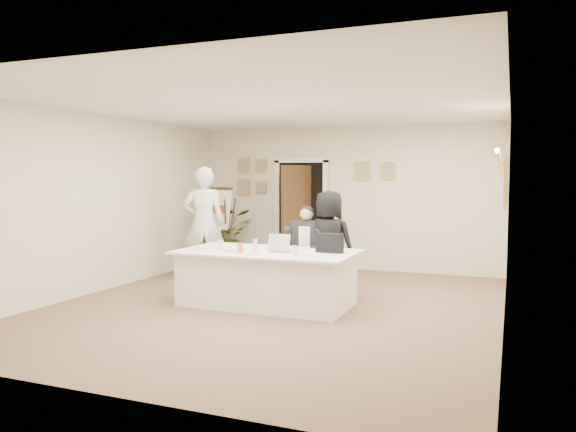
# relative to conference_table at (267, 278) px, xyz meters

# --- Properties ---
(floor) EXTENTS (7.00, 7.00, 0.00)m
(floor) POSITION_rel_conference_table_xyz_m (0.14, -0.02, -0.39)
(floor) COLOR brown
(floor) RESTS_ON ground
(ceiling) EXTENTS (6.00, 7.00, 0.02)m
(ceiling) POSITION_rel_conference_table_xyz_m (0.14, -0.02, 2.41)
(ceiling) COLOR white
(ceiling) RESTS_ON wall_back
(wall_back) EXTENTS (6.00, 0.10, 2.80)m
(wall_back) POSITION_rel_conference_table_xyz_m (0.14, 3.48, 1.01)
(wall_back) COLOR white
(wall_back) RESTS_ON floor
(wall_front) EXTENTS (6.00, 0.10, 2.80)m
(wall_front) POSITION_rel_conference_table_xyz_m (0.14, -3.52, 1.01)
(wall_front) COLOR white
(wall_front) RESTS_ON floor
(wall_left) EXTENTS (0.10, 7.00, 2.80)m
(wall_left) POSITION_rel_conference_table_xyz_m (-2.86, -0.02, 1.01)
(wall_left) COLOR white
(wall_left) RESTS_ON floor
(wall_right) EXTENTS (0.10, 7.00, 2.80)m
(wall_right) POSITION_rel_conference_table_xyz_m (3.14, -0.02, 1.01)
(wall_right) COLOR white
(wall_right) RESTS_ON floor
(doorway) EXTENTS (1.14, 0.86, 2.20)m
(doorway) POSITION_rel_conference_table_xyz_m (-0.75, 3.30, 0.65)
(doorway) COLOR black
(doorway) RESTS_ON floor
(pictures_back_wall) EXTENTS (3.40, 0.06, 0.80)m
(pictures_back_wall) POSITION_rel_conference_table_xyz_m (-0.66, 3.45, 1.46)
(pictures_back_wall) COLOR gold
(pictures_back_wall) RESTS_ON wall_back
(pictures_right_wall) EXTENTS (0.06, 2.20, 0.80)m
(pictures_right_wall) POSITION_rel_conference_table_xyz_m (3.11, 1.18, 1.36)
(pictures_right_wall) COLOR gold
(pictures_right_wall) RESTS_ON wall_right
(wall_sconce) EXTENTS (0.20, 0.30, 0.24)m
(wall_sconce) POSITION_rel_conference_table_xyz_m (3.04, 1.18, 1.71)
(wall_sconce) COLOR gold
(wall_sconce) RESTS_ON wall_right
(conference_table) EXTENTS (2.50, 1.34, 0.78)m
(conference_table) POSITION_rel_conference_table_xyz_m (0.00, 0.00, 0.00)
(conference_table) COLOR white
(conference_table) RESTS_ON floor
(seated_man) EXTENTS (0.74, 0.76, 1.39)m
(seated_man) POSITION_rel_conference_table_xyz_m (0.26, 0.89, 0.30)
(seated_man) COLOR black
(seated_man) RESTS_ON floor
(flip_chart) EXTENTS (0.57, 0.42, 1.57)m
(flip_chart) POSITION_rel_conference_table_xyz_m (-2.04, 2.46, 0.34)
(flip_chart) COLOR #331E10
(flip_chart) RESTS_ON floor
(standing_man) EXTENTS (0.87, 0.76, 2.00)m
(standing_man) POSITION_rel_conference_table_xyz_m (-1.85, 1.43, 0.61)
(standing_man) COLOR white
(standing_man) RESTS_ON floor
(standing_woman) EXTENTS (0.83, 0.57, 1.61)m
(standing_woman) POSITION_rel_conference_table_xyz_m (0.64, 0.88, 0.41)
(standing_woman) COLOR black
(standing_woman) RESTS_ON floor
(potted_palm) EXTENTS (1.37, 1.37, 1.16)m
(potted_palm) POSITION_rel_conference_table_xyz_m (-2.37, 3.18, 0.18)
(potted_palm) COLOR #316521
(potted_palm) RESTS_ON floor
(laptop) EXTENTS (0.33, 0.36, 0.28)m
(laptop) POSITION_rel_conference_table_xyz_m (0.23, 0.01, 0.52)
(laptop) COLOR #B7BABC
(laptop) RESTS_ON conference_table
(laptop_bag) EXTENTS (0.39, 0.14, 0.27)m
(laptop_bag) POSITION_rel_conference_table_xyz_m (0.88, 0.13, 0.51)
(laptop_bag) COLOR black
(laptop_bag) RESTS_ON conference_table
(paper_stack) EXTENTS (0.29, 0.22, 0.03)m
(paper_stack) POSITION_rel_conference_table_xyz_m (0.70, -0.26, 0.40)
(paper_stack) COLOR white
(paper_stack) RESTS_ON conference_table
(plate_left) EXTENTS (0.23, 0.23, 0.01)m
(plate_left) POSITION_rel_conference_table_xyz_m (-0.93, -0.22, 0.39)
(plate_left) COLOR white
(plate_left) RESTS_ON conference_table
(plate_mid) EXTENTS (0.30, 0.30, 0.01)m
(plate_mid) POSITION_rel_conference_table_xyz_m (-0.45, -0.31, 0.39)
(plate_mid) COLOR white
(plate_mid) RESTS_ON conference_table
(plate_near) EXTENTS (0.29, 0.29, 0.01)m
(plate_near) POSITION_rel_conference_table_xyz_m (-0.02, -0.41, 0.39)
(plate_near) COLOR white
(plate_near) RESTS_ON conference_table
(glass_a) EXTENTS (0.08, 0.08, 0.14)m
(glass_a) POSITION_rel_conference_table_xyz_m (-0.67, -0.12, 0.45)
(glass_a) COLOR silver
(glass_a) RESTS_ON conference_table
(glass_b) EXTENTS (0.09, 0.09, 0.14)m
(glass_b) POSITION_rel_conference_table_xyz_m (-0.01, -0.37, 0.45)
(glass_b) COLOR silver
(glass_b) RESTS_ON conference_table
(glass_c) EXTENTS (0.07, 0.07, 0.14)m
(glass_c) POSITION_rel_conference_table_xyz_m (0.55, -0.34, 0.45)
(glass_c) COLOR silver
(glass_c) RESTS_ON conference_table
(glass_d) EXTENTS (0.08, 0.08, 0.14)m
(glass_d) POSITION_rel_conference_table_xyz_m (-0.26, 0.17, 0.45)
(glass_d) COLOR silver
(glass_d) RESTS_ON conference_table
(oj_glass) EXTENTS (0.08, 0.08, 0.13)m
(oj_glass) POSITION_rel_conference_table_xyz_m (-0.23, -0.37, 0.45)
(oj_glass) COLOR orange
(oj_glass) RESTS_ON conference_table
(steel_jug) EXTENTS (0.11, 0.11, 0.11)m
(steel_jug) POSITION_rel_conference_table_xyz_m (-0.38, -0.10, 0.44)
(steel_jug) COLOR silver
(steel_jug) RESTS_ON conference_table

